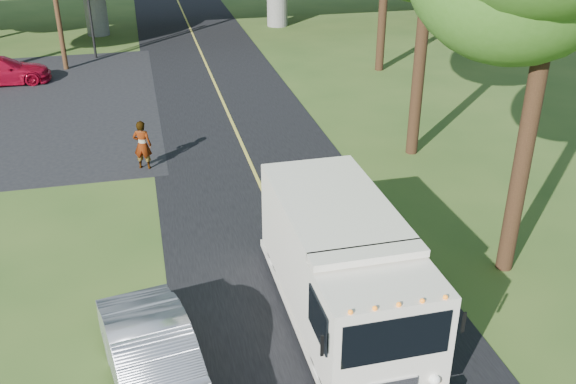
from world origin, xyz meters
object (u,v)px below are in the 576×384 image
object	(u,v)px
step_van	(341,264)
silver_sedan	(156,366)
red_sedan	(1,71)
pedestrian	(142,145)
traffic_signal	(88,1)

from	to	relation	value
step_van	silver_sedan	xyz separation A→B (m)	(-4.37, -1.60, -0.78)
red_sedan	pedestrian	distance (m)	13.82
traffic_signal	red_sedan	bearing A→B (deg)	-137.58
step_van	pedestrian	world-z (taller)	step_van
silver_sedan	pedestrian	world-z (taller)	pedestrian
step_van	red_sedan	xyz separation A→B (m)	(-10.87, 22.06, -0.87)
silver_sedan	pedestrian	distance (m)	11.53
step_van	pedestrian	xyz separation A→B (m)	(-4.26, 9.93, -0.64)
red_sedan	pedestrian	xyz separation A→B (m)	(6.61, -12.13, 0.23)
traffic_signal	step_van	size ratio (longest dim) A/B	0.76
pedestrian	silver_sedan	bearing A→B (deg)	109.41
red_sedan	pedestrian	bearing A→B (deg)	-153.59
red_sedan	silver_sedan	bearing A→B (deg)	-166.81
traffic_signal	red_sedan	xyz separation A→B (m)	(-4.41, -4.03, -2.52)
step_van	silver_sedan	distance (m)	4.72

